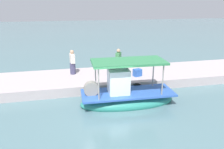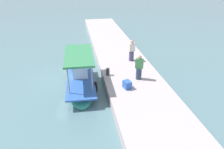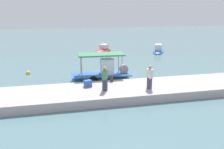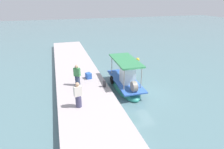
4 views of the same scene
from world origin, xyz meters
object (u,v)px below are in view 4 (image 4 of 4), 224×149
at_px(main_fishing_boat, 125,83).
at_px(marker_buoy, 138,60).
at_px(fisherman_near_bollard, 77,76).
at_px(mooring_bollard, 104,84).
at_px(fisherman_by_crate, 78,96).
at_px(cargo_crate, 88,76).

height_order(main_fishing_boat, marker_buoy, main_fishing_boat).
distance_m(fisherman_near_bollard, mooring_bollard, 2.26).
bearing_deg(fisherman_near_bollard, fisherman_by_crate, -6.22).
height_order(cargo_crate, marker_buoy, cargo_crate).
distance_m(main_fishing_boat, fisherman_near_bollard, 4.07).
height_order(mooring_bollard, marker_buoy, mooring_bollard).
bearing_deg(fisherman_near_bollard, marker_buoy, 126.96).
relative_size(mooring_bollard, marker_buoy, 1.17).
bearing_deg(mooring_bollard, fisherman_by_crate, -45.46).
relative_size(fisherman_by_crate, cargo_crate, 3.32).
bearing_deg(mooring_bollard, fisherman_near_bollard, -115.31).
xyz_separation_m(main_fishing_boat, marker_buoy, (-6.68, 4.25, -0.40)).
relative_size(main_fishing_boat, fisherman_by_crate, 3.10).
bearing_deg(marker_buoy, mooring_bollard, -41.14).
bearing_deg(fisherman_near_bollard, cargo_crate, 135.23).
distance_m(fisherman_near_bollard, cargo_crate, 1.63).
relative_size(cargo_crate, marker_buoy, 1.15).
distance_m(main_fishing_boat, mooring_bollard, 2.03).
xyz_separation_m(main_fishing_boat, mooring_bollard, (0.41, -1.95, 0.38)).
distance_m(main_fishing_boat, marker_buoy, 7.93).
xyz_separation_m(fisherman_by_crate, marker_buoy, (-9.40, 8.54, -1.31)).
relative_size(fisherman_near_bollard, cargo_crate, 3.33).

